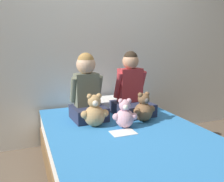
{
  "coord_description": "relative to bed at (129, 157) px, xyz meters",
  "views": [
    {
      "loc": [
        -0.82,
        -1.73,
        1.2
      ],
      "look_at": [
        0.0,
        0.41,
        0.74
      ],
      "focal_mm": 38.0,
      "sensor_mm": 36.0,
      "label": 1
    }
  ],
  "objects": [
    {
      "name": "ground_plane",
      "position": [
        0.0,
        0.0,
        -0.23
      ],
      "size": [
        14.0,
        14.0,
        0.0
      ],
      "primitive_type": "plane",
      "color": "brown"
    },
    {
      "name": "wall_behind_bed",
      "position": [
        0.0,
        1.06,
        1.02
      ],
      "size": [
        8.0,
        0.06,
        2.5
      ],
      "color": "silver",
      "rests_on": "ground_plane"
    },
    {
      "name": "bed",
      "position": [
        0.0,
        0.0,
        0.0
      ],
      "size": [
        1.34,
        1.97,
        0.46
      ],
      "color": "brown",
      "rests_on": "ground_plane"
    },
    {
      "name": "child_on_left",
      "position": [
        -0.23,
        0.49,
        0.52
      ],
      "size": [
        0.34,
        0.35,
        0.65
      ],
      "rotation": [
        0.0,
        0.0,
        0.07
      ],
      "color": "#282D47",
      "rests_on": "bed"
    },
    {
      "name": "child_on_right",
      "position": [
        0.25,
        0.49,
        0.48
      ],
      "size": [
        0.39,
        0.42,
        0.66
      ],
      "rotation": [
        0.0,
        0.0,
        0.08
      ],
      "color": "#282D47",
      "rests_on": "bed"
    },
    {
      "name": "teddy_bear_held_by_left_child",
      "position": [
        -0.23,
        0.25,
        0.36
      ],
      "size": [
        0.25,
        0.19,
        0.3
      ],
      "rotation": [
        0.0,
        0.0,
        -0.12
      ],
      "color": "tan",
      "rests_on": "bed"
    },
    {
      "name": "teddy_bear_held_by_right_child",
      "position": [
        0.25,
        0.22,
        0.35
      ],
      "size": [
        0.24,
        0.18,
        0.29
      ],
      "rotation": [
        0.0,
        0.0,
        0.15
      ],
      "color": "brown",
      "rests_on": "bed"
    },
    {
      "name": "teddy_bear_between_children",
      "position": [
        0.01,
        0.12,
        0.34
      ],
      "size": [
        0.22,
        0.17,
        0.27
      ],
      "rotation": [
        0.0,
        0.0,
        -0.26
      ],
      "color": "#DBA3B2",
      "rests_on": "bed"
    },
    {
      "name": "pillow_at_headboard",
      "position": [
        0.0,
        0.79,
        0.29
      ],
      "size": [
        0.45,
        0.33,
        0.11
      ],
      "color": "white",
      "rests_on": "bed"
    },
    {
      "name": "sign_card",
      "position": [
        -0.05,
        0.0,
        0.23
      ],
      "size": [
        0.21,
        0.15,
        0.0
      ],
      "color": "white",
      "rests_on": "bed"
    }
  ]
}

